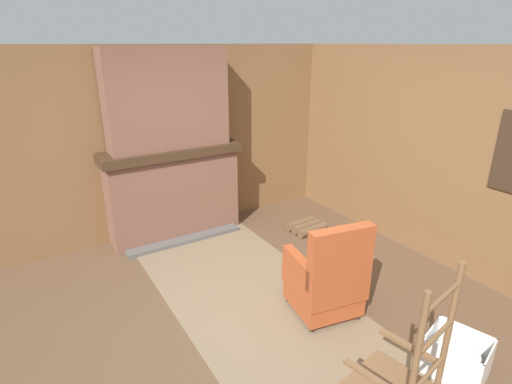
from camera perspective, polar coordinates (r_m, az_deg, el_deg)
The scene contains 12 objects.
ground_plane at distance 3.87m, azimuth 0.87°, elevation -18.21°, with size 14.00×14.00×0.00m, color brown.
wood_panel_wall_left at distance 5.32m, azimuth -12.97°, elevation 6.81°, with size 0.06×5.30×2.41m.
wood_panel_wall_back at distance 4.88m, azimuth 25.50°, elevation 4.16°, with size 5.30×0.09×2.41m.
fireplace_hearth at distance 5.27m, azimuth -11.57°, elevation -0.12°, with size 0.62×1.76×1.20m.
chimney_breast at distance 5.00m, azimuth -12.61°, elevation 12.88°, with size 0.36×1.46×1.19m.
area_rug at distance 4.05m, azimuth 0.83°, elevation -16.09°, with size 3.66×1.54×0.01m.
armchair at distance 3.83m, azimuth 10.04°, elevation -12.30°, with size 0.69×0.69×0.98m.
firewood_stack at distance 5.53m, azimuth 7.17°, elevation -4.89°, with size 0.40×0.46×0.12m.
laundry_basket at distance 3.65m, azimuth 26.77°, elevation -20.16°, with size 0.51×0.46×0.33m.
oil_lamp_vase at distance 5.04m, azimuth -15.73°, elevation 6.68°, with size 0.12×0.12×0.22m.
storage_case at distance 5.34m, azimuth -6.50°, elevation 8.02°, with size 0.13×0.21×0.15m.
decorative_plate_on_mantel at distance 5.14m, azimuth -12.23°, elevation 7.94°, with size 0.07×0.28×0.28m.
Camera 1 is at (2.54, -1.62, 2.42)m, focal length 28.00 mm.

